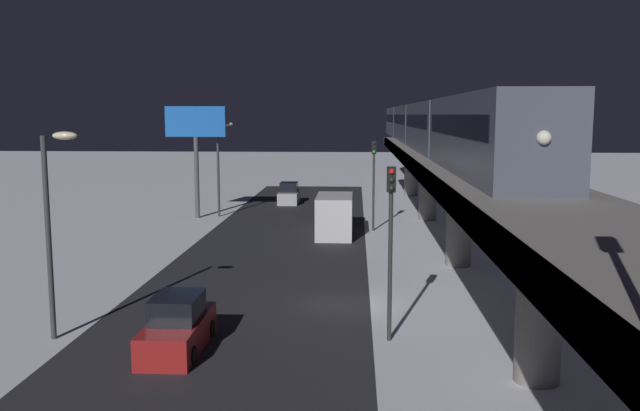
{
  "coord_description": "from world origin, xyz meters",
  "views": [
    {
      "loc": [
        -0.57,
        28.2,
        8.23
      ],
      "look_at": [
        2.04,
        -19.94,
        1.65
      ],
      "focal_mm": 37.38,
      "sensor_mm": 36.0,
      "label": 1
    }
  ],
  "objects_px": {
    "sedan_red": "(178,328)",
    "traffic_light_near": "(391,228)",
    "commercial_billboard": "(196,133)",
    "traffic_light_mid": "(374,172)",
    "subway_train": "(423,124)",
    "sedan_silver": "(289,195)",
    "box_truck": "(335,215)"
  },
  "relations": [
    {
      "from": "subway_train",
      "to": "traffic_light_mid",
      "type": "xyz_separation_m",
      "value": [
        4.4,
        10.29,
        -3.26
      ]
    },
    {
      "from": "subway_train",
      "to": "sedan_red",
      "type": "height_order",
      "value": "subway_train"
    },
    {
      "from": "subway_train",
      "to": "sedan_silver",
      "type": "relative_size",
      "value": 18.23
    },
    {
      "from": "subway_train",
      "to": "box_truck",
      "type": "relative_size",
      "value": 10.01
    },
    {
      "from": "sedan_red",
      "to": "sedan_silver",
      "type": "distance_m",
      "value": 39.29
    },
    {
      "from": "traffic_light_mid",
      "to": "commercial_billboard",
      "type": "relative_size",
      "value": 0.72
    },
    {
      "from": "subway_train",
      "to": "traffic_light_mid",
      "type": "relative_size",
      "value": 11.57
    },
    {
      "from": "box_truck",
      "to": "traffic_light_near",
      "type": "distance_m",
      "value": 22.41
    },
    {
      "from": "sedan_red",
      "to": "traffic_light_near",
      "type": "relative_size",
      "value": 0.71
    },
    {
      "from": "subway_train",
      "to": "commercial_billboard",
      "type": "height_order",
      "value": "subway_train"
    },
    {
      "from": "box_truck",
      "to": "commercial_billboard",
      "type": "height_order",
      "value": "commercial_billboard"
    },
    {
      "from": "sedan_silver",
      "to": "box_truck",
      "type": "height_order",
      "value": "box_truck"
    },
    {
      "from": "sedan_silver",
      "to": "box_truck",
      "type": "distance_m",
      "value": 16.6
    },
    {
      "from": "commercial_billboard",
      "to": "box_truck",
      "type": "bearing_deg",
      "value": 149.46
    },
    {
      "from": "box_truck",
      "to": "traffic_light_near",
      "type": "xyz_separation_m",
      "value": [
        -2.7,
        22.07,
        2.85
      ]
    },
    {
      "from": "traffic_light_near",
      "to": "subway_train",
      "type": "bearing_deg",
      "value": -97.42
    },
    {
      "from": "sedan_red",
      "to": "commercial_billboard",
      "type": "distance_m",
      "value": 31.34
    },
    {
      "from": "sedan_red",
      "to": "box_truck",
      "type": "height_order",
      "value": "box_truck"
    },
    {
      "from": "box_truck",
      "to": "commercial_billboard",
      "type": "bearing_deg",
      "value": -30.54
    },
    {
      "from": "sedan_silver",
      "to": "box_truck",
      "type": "xyz_separation_m",
      "value": [
        -4.8,
        15.88,
        0.55
      ]
    },
    {
      "from": "box_truck",
      "to": "traffic_light_near",
      "type": "bearing_deg",
      "value": 96.98
    },
    {
      "from": "box_truck",
      "to": "sedan_silver",
      "type": "bearing_deg",
      "value": -73.18
    },
    {
      "from": "subway_train",
      "to": "traffic_light_mid",
      "type": "distance_m",
      "value": 11.66
    },
    {
      "from": "sedan_red",
      "to": "commercial_billboard",
      "type": "relative_size",
      "value": 0.51
    },
    {
      "from": "traffic_light_near",
      "to": "commercial_billboard",
      "type": "relative_size",
      "value": 0.72
    },
    {
      "from": "traffic_light_near",
      "to": "commercial_billboard",
      "type": "height_order",
      "value": "commercial_billboard"
    },
    {
      "from": "traffic_light_mid",
      "to": "traffic_light_near",
      "type": "bearing_deg",
      "value": 90.0
    },
    {
      "from": "sedan_silver",
      "to": "traffic_light_near",
      "type": "xyz_separation_m",
      "value": [
        -7.5,
        37.95,
        3.4
      ]
    },
    {
      "from": "sedan_silver",
      "to": "traffic_light_mid",
      "type": "height_order",
      "value": "traffic_light_mid"
    },
    {
      "from": "commercial_billboard",
      "to": "sedan_silver",
      "type": "bearing_deg",
      "value": -125.06
    },
    {
      "from": "subway_train",
      "to": "sedan_silver",
      "type": "xyz_separation_m",
      "value": [
        11.9,
        -4.19,
        -6.66
      ]
    },
    {
      "from": "sedan_red",
      "to": "traffic_light_near",
      "type": "distance_m",
      "value": 8.35
    }
  ]
}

